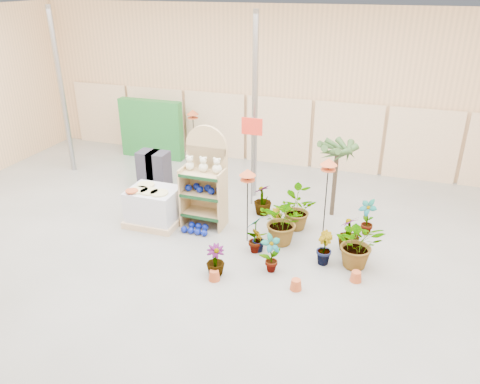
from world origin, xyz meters
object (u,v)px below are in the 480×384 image
object	(u,v)px
display_shelf	(206,180)
potted_plant_2	(284,221)
pallet_stack	(154,207)
bird_table_front	(248,175)

from	to	relation	value
display_shelf	potted_plant_2	size ratio (longest dim) A/B	2.19
display_shelf	pallet_stack	distance (m)	1.34
bird_table_front	potted_plant_2	bearing A→B (deg)	11.56
pallet_stack	potted_plant_2	world-z (taller)	potted_plant_2
bird_table_front	pallet_stack	bearing A→B (deg)	177.84
display_shelf	potted_plant_2	world-z (taller)	display_shelf
display_shelf	potted_plant_2	bearing A→B (deg)	-10.01
pallet_stack	potted_plant_2	bearing A→B (deg)	1.29
display_shelf	pallet_stack	bearing A→B (deg)	-158.17
display_shelf	bird_table_front	bearing A→B (deg)	-23.46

